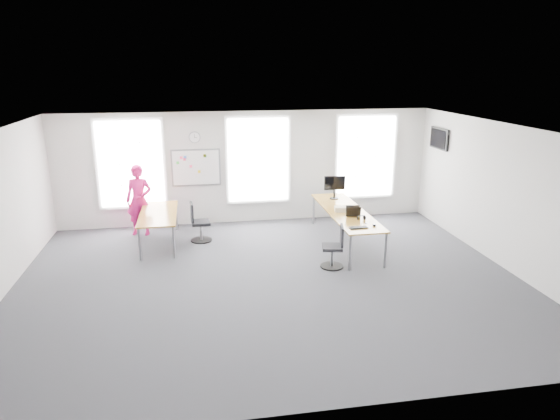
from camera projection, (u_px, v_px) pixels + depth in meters
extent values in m
plane|color=#2D2D32|center=(270.00, 280.00, 10.00)|extent=(10.00, 10.00, 0.00)
plane|color=white|center=(269.00, 130.00, 9.16)|extent=(10.00, 10.00, 0.00)
plane|color=silver|center=(247.00, 168.00, 13.36)|extent=(10.00, 0.00, 10.00)
plane|color=silver|center=(321.00, 302.00, 5.80)|extent=(10.00, 0.00, 10.00)
plane|color=silver|center=(506.00, 197.00, 10.40)|extent=(0.00, 10.00, 10.00)
cube|color=silver|center=(131.00, 164.00, 12.79)|extent=(1.60, 0.06, 2.20)
cube|color=silver|center=(258.00, 160.00, 13.33)|extent=(1.60, 0.06, 2.20)
cube|color=silver|center=(365.00, 157.00, 13.82)|extent=(1.60, 0.06, 2.20)
cube|color=#AA782C|center=(346.00, 211.00, 11.85)|extent=(0.90, 3.36, 0.03)
cylinder|color=gray|center=(350.00, 253.00, 10.37)|extent=(0.06, 0.06, 0.78)
cylinder|color=gray|center=(386.00, 251.00, 10.49)|extent=(0.06, 0.06, 0.78)
cylinder|color=gray|center=(314.00, 210.00, 13.43)|extent=(0.06, 0.06, 0.78)
cylinder|color=gray|center=(341.00, 209.00, 13.56)|extent=(0.06, 0.06, 0.78)
cube|color=#AA782C|center=(158.00, 213.00, 11.81)|extent=(0.86, 2.14, 0.03)
cylinder|color=gray|center=(140.00, 244.00, 10.90)|extent=(0.05, 0.05, 0.75)
cylinder|color=gray|center=(174.00, 242.00, 11.02)|extent=(0.05, 0.05, 0.75)
cylinder|color=gray|center=(147.00, 218.00, 12.81)|extent=(0.05, 0.05, 0.75)
cylinder|color=gray|center=(176.00, 216.00, 12.93)|extent=(0.05, 0.05, 0.75)
cylinder|color=black|center=(332.00, 266.00, 10.66)|extent=(0.49, 0.49, 0.03)
cylinder|color=gray|center=(332.00, 257.00, 10.60)|extent=(0.06, 0.06, 0.40)
cube|color=black|center=(332.00, 247.00, 10.53)|extent=(0.50, 0.50, 0.07)
cube|color=black|center=(342.00, 236.00, 10.45)|extent=(0.13, 0.40, 0.43)
cylinder|color=black|center=(202.00, 240.00, 12.24)|extent=(0.52, 0.52, 0.03)
cylinder|color=gray|center=(201.00, 231.00, 12.18)|extent=(0.06, 0.06, 0.42)
cube|color=black|center=(201.00, 222.00, 12.11)|extent=(0.47, 0.47, 0.07)
cube|color=black|center=(192.00, 212.00, 11.99)|extent=(0.08, 0.42, 0.45)
imported|color=#C31462|center=(139.00, 200.00, 12.46)|extent=(0.72, 0.54, 1.79)
cube|color=white|center=(196.00, 168.00, 13.10)|extent=(1.20, 0.03, 0.90)
cylinder|color=gray|center=(195.00, 137.00, 12.88)|extent=(0.30, 0.04, 0.30)
cube|color=black|center=(439.00, 139.00, 13.00)|extent=(0.06, 0.90, 0.55)
cube|color=black|center=(358.00, 228.00, 10.58)|extent=(0.42, 0.21, 0.02)
ellipsoid|color=black|center=(374.00, 225.00, 10.70)|extent=(0.10, 0.14, 0.04)
cylinder|color=black|center=(366.00, 223.00, 10.90)|extent=(0.07, 0.07, 0.01)
cylinder|color=black|center=(358.00, 218.00, 11.13)|extent=(0.04, 0.09, 0.09)
cylinder|color=black|center=(364.00, 218.00, 11.15)|extent=(0.04, 0.09, 0.09)
cylinder|color=gold|center=(358.00, 218.00, 11.13)|extent=(0.01, 0.10, 0.10)
cube|color=black|center=(361.00, 216.00, 11.13)|extent=(0.16, 0.02, 0.02)
cube|color=black|center=(353.00, 211.00, 11.39)|extent=(0.32, 0.13, 0.26)
cube|color=orange|center=(354.00, 212.00, 11.32)|extent=(0.31, 0.14, 0.23)
cube|color=black|center=(354.00, 212.00, 11.30)|extent=(0.33, 0.15, 0.25)
cube|color=beige|center=(342.00, 209.00, 11.79)|extent=(0.35, 0.29, 0.11)
cylinder|color=black|center=(334.00, 198.00, 12.90)|extent=(0.22, 0.22, 0.02)
cylinder|color=black|center=(334.00, 194.00, 12.87)|extent=(0.04, 0.04, 0.22)
cube|color=black|center=(335.00, 183.00, 12.77)|extent=(0.55, 0.08, 0.36)
cube|color=black|center=(335.00, 183.00, 12.75)|extent=(0.50, 0.04, 0.32)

